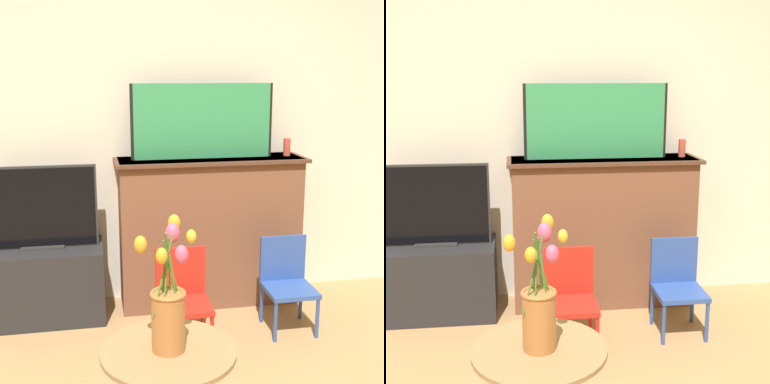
% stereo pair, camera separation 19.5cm
% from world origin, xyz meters
% --- Properties ---
extents(wall_back, '(8.00, 0.06, 2.70)m').
position_xyz_m(wall_back, '(0.00, 2.13, 1.35)').
color(wall_back, beige).
rests_on(wall_back, ground).
extents(fireplace_mantel, '(1.35, 0.39, 1.07)m').
position_xyz_m(fireplace_mantel, '(0.43, 1.93, 0.55)').
color(fireplace_mantel, brown).
rests_on(fireplace_mantel, ground).
extents(painting, '(1.00, 0.03, 0.51)m').
position_xyz_m(painting, '(0.37, 1.93, 1.33)').
color(painting, black).
rests_on(painting, fireplace_mantel).
extents(mantel_candle, '(0.05, 0.05, 0.12)m').
position_xyz_m(mantel_candle, '(0.99, 1.93, 1.13)').
color(mantel_candle, '#CC4C3D').
rests_on(mantel_candle, fireplace_mantel).
extents(tv_stand, '(0.79, 0.45, 0.51)m').
position_xyz_m(tv_stand, '(-0.74, 1.86, 0.25)').
color(tv_stand, '#232326').
rests_on(tv_stand, ground).
extents(tv_monitor, '(0.74, 0.12, 0.56)m').
position_xyz_m(tv_monitor, '(-0.74, 1.86, 0.78)').
color(tv_monitor, '#2D2D2D').
rests_on(tv_monitor, tv_stand).
extents(chair_red, '(0.31, 0.31, 0.60)m').
position_xyz_m(chair_red, '(0.12, 1.32, 0.33)').
color(chair_red, red).
rests_on(chair_red, ground).
extents(chair_blue, '(0.31, 0.31, 0.60)m').
position_xyz_m(chair_blue, '(0.83, 1.43, 0.33)').
color(chair_blue, '#2D4C99').
rests_on(chair_blue, ground).
extents(vase_tulips, '(0.26, 0.24, 0.54)m').
position_xyz_m(vase_tulips, '(-0.11, 0.30, 0.75)').
color(vase_tulips, '#AD6B38').
rests_on(vase_tulips, side_table).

